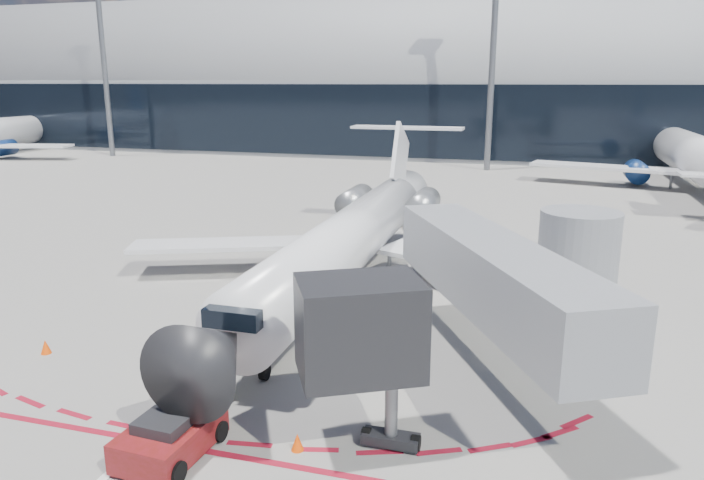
# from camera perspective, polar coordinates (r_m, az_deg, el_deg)

# --- Properties ---
(ground) EXTENTS (260.00, 260.00, 0.00)m
(ground) POSITION_cam_1_polar(r_m,az_deg,el_deg) (28.73, -5.37, -5.92)
(ground) COLOR slate
(ground) RESTS_ON ground
(apron_centerline) EXTENTS (0.25, 40.00, 0.01)m
(apron_centerline) POSITION_cam_1_polar(r_m,az_deg,el_deg) (30.49, -4.00, -4.68)
(apron_centerline) COLOR silver
(apron_centerline) RESTS_ON ground
(apron_stop_bar) EXTENTS (14.00, 0.25, 0.01)m
(apron_stop_bar) POSITION_cam_1_polar(r_m,az_deg,el_deg) (19.53, -18.29, -16.90)
(apron_stop_bar) COLOR maroon
(apron_stop_bar) RESTS_ON ground
(terminal_building) EXTENTS (150.00, 24.15, 24.00)m
(terminal_building) POSITION_cam_1_polar(r_m,az_deg,el_deg) (90.59, 10.02, 13.18)
(terminal_building) COLOR gray
(terminal_building) RESTS_ON ground
(jet_bridge) EXTENTS (10.03, 15.20, 4.90)m
(jet_bridge) POSITION_cam_1_polar(r_m,az_deg,el_deg) (23.09, 14.83, -3.55)
(jet_bridge) COLOR gray
(jet_bridge) RESTS_ON ground
(light_mast_west) EXTENTS (0.70, 0.70, 25.00)m
(light_mast_west) POSITION_cam_1_polar(r_m,az_deg,el_deg) (91.49, -21.63, 14.93)
(light_mast_west) COLOR slate
(light_mast_west) RESTS_ON ground
(light_mast_centre) EXTENTS (0.70, 0.70, 25.00)m
(light_mast_centre) POSITION_cam_1_polar(r_m,az_deg,el_deg) (73.27, 12.67, 15.97)
(light_mast_centre) COLOR slate
(light_mast_centre) RESTS_ON ground
(regional_jet) EXTENTS (24.11, 29.73, 7.45)m
(regional_jet) POSITION_cam_1_polar(r_m,az_deg,el_deg) (30.83, 0.05, 0.38)
(regional_jet) COLOR silver
(regional_jet) RESTS_ON ground
(pushback_tug) EXTENTS (2.18, 4.77, 1.23)m
(pushback_tug) POSITION_cam_1_polar(r_m,az_deg,el_deg) (18.44, -16.20, -16.78)
(pushback_tug) COLOR #5F130D
(pushback_tug) RESTS_ON ground
(ramp_worker) EXTENTS (0.61, 0.45, 1.55)m
(ramp_worker) POSITION_cam_1_polar(r_m,az_deg,el_deg) (20.82, -11.39, -11.98)
(ramp_worker) COLOR #A6D916
(ramp_worker) RESTS_ON ground
(safety_cone_left) EXTENTS (0.39, 0.39, 0.54)m
(safety_cone_left) POSITION_cam_1_polar(r_m,az_deg,el_deg) (26.31, -26.08, -8.71)
(safety_cone_left) COLOR #FA4905
(safety_cone_left) RESTS_ON ground
(safety_cone_right) EXTENTS (0.36, 0.36, 0.50)m
(safety_cone_right) POSITION_cam_1_polar(r_m,az_deg,el_deg) (18.16, -4.98, -17.82)
(safety_cone_right) COLOR #FA4905
(safety_cone_right) RESTS_ON ground
(bg_airliner_1) EXTENTS (35.41, 37.50, 11.46)m
(bg_airliner_1) POSITION_cam_1_polar(r_m,az_deg,el_deg) (67.32, 29.28, 8.93)
(bg_airliner_1) COLOR silver
(bg_airliner_1) RESTS_ON ground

